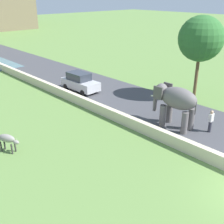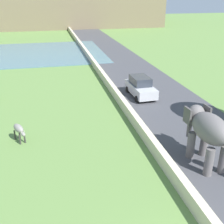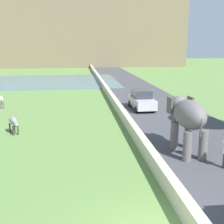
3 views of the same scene
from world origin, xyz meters
name	(u,v)px [view 1 (image 1 of 3)]	position (x,y,z in m)	size (l,w,h in m)	color
road_surface	(80,82)	(5.00, 20.00, 0.03)	(7.00, 120.00, 0.06)	#424247
barrier_wall	(60,92)	(1.20, 18.00, 0.39)	(0.40, 110.00, 0.79)	beige
elephant	(175,100)	(3.42, 6.97, 2.04)	(1.51, 3.49, 2.99)	#605B5B
person_beside_elephant	(211,121)	(4.50, 4.78, 0.87)	(0.36, 0.22, 1.63)	#33333D
car_silver	(80,82)	(3.42, 17.82, 0.90)	(1.91, 4.06, 1.80)	#B7B7BC
cow_grey	(8,139)	(-6.53, 11.71, 0.84)	(0.94, 1.38, 1.15)	gray
tree_near	(201,39)	(9.58, 9.12, 5.27)	(3.78, 3.78, 7.18)	brown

